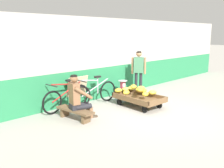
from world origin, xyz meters
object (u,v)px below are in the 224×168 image
object	(u,v)px
plastic_crate	(123,94)
bicycle_near_left	(67,98)
weighing_scale	(123,85)
sign_board	(77,90)
vendor_seated	(78,97)
bicycle_far_left	(95,93)
customer_adult	(139,68)
banana_cart	(139,99)
low_bench	(75,112)
shopping_bag	(135,95)

from	to	relation	value
plastic_crate	bicycle_near_left	distance (m)	2.07
weighing_scale	sign_board	distance (m)	1.61
vendor_seated	weighing_scale	bearing A→B (deg)	14.87
bicycle_far_left	customer_adult	xyz separation A→B (m)	(1.74, -0.25, 0.60)
banana_cart	bicycle_far_left	distance (m)	1.33
low_bench	weighing_scale	xyz separation A→B (m)	(2.38, 0.59, 0.25)
shopping_bag	sign_board	bearing A→B (deg)	154.91
bicycle_near_left	bicycle_far_left	world-z (taller)	same
low_bench	plastic_crate	distance (m)	2.45
vendor_seated	plastic_crate	distance (m)	2.41
banana_cart	plastic_crate	bearing A→B (deg)	69.12
bicycle_far_left	sign_board	world-z (taller)	sign_board
bicycle_near_left	shopping_bag	bearing A→B (deg)	-14.60
bicycle_far_left	vendor_seated	bearing A→B (deg)	-148.95
low_bench	vendor_seated	bearing A→B (deg)	-14.38
plastic_crate	sign_board	xyz separation A→B (m)	(-1.54, 0.46, 0.28)
bicycle_near_left	banana_cart	bearing A→B (deg)	-36.19
banana_cart	bicycle_far_left	xyz separation A→B (m)	(-0.74, 1.10, 0.11)
shopping_bag	plastic_crate	bearing A→B (deg)	119.85
low_bench	vendor_seated	world-z (taller)	vendor_seated
banana_cart	bicycle_near_left	xyz separation A→B (m)	(-1.67, 1.22, 0.11)
vendor_seated	sign_board	bearing A→B (deg)	54.77
low_bench	bicycle_far_left	size ratio (longest dim) A/B	0.68
bicycle_near_left	customer_adult	world-z (taller)	customer_adult
weighing_scale	customer_adult	size ratio (longest dim) A/B	0.20
weighing_scale	customer_adult	bearing A→B (deg)	-13.28
plastic_crate	weighing_scale	bearing A→B (deg)	-90.00
plastic_crate	shopping_bag	xyz separation A→B (m)	(0.21, -0.36, -0.03)
banana_cart	low_bench	bearing A→B (deg)	168.43
plastic_crate	low_bench	bearing A→B (deg)	-166.11
banana_cart	bicycle_near_left	bearing A→B (deg)	143.81
customer_adult	shopping_bag	world-z (taller)	customer_adult
banana_cart	customer_adult	bearing A→B (deg)	40.26
bicycle_far_left	banana_cart	bearing A→B (deg)	-56.14
sign_board	vendor_seated	bearing A→B (deg)	-125.23
weighing_scale	bicycle_far_left	xyz separation A→B (m)	(-1.12, 0.10, -0.10)
sign_board	shopping_bag	bearing A→B (deg)	-25.09
low_bench	sign_board	bearing A→B (deg)	51.25
banana_cart	low_bench	xyz separation A→B (m)	(-2.00, 0.41, -0.04)
shopping_bag	weighing_scale	bearing A→B (deg)	119.93
weighing_scale	bicycle_near_left	xyz separation A→B (m)	(-2.05, 0.23, -0.10)
bicycle_far_left	shopping_bag	xyz separation A→B (m)	(1.33, -0.46, -0.23)
sign_board	customer_adult	xyz separation A→B (m)	(2.17, -0.60, 0.52)
banana_cart	customer_adult	size ratio (longest dim) A/B	0.97
banana_cart	bicycle_near_left	world-z (taller)	bicycle_near_left
bicycle_far_left	sign_board	bearing A→B (deg)	140.02
bicycle_far_left	shopping_bag	world-z (taller)	bicycle_far_left
banana_cart	customer_adult	world-z (taller)	customer_adult
weighing_scale	shopping_bag	xyz separation A→B (m)	(0.21, -0.36, -0.33)
banana_cart	bicycle_far_left	bearing A→B (deg)	123.86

